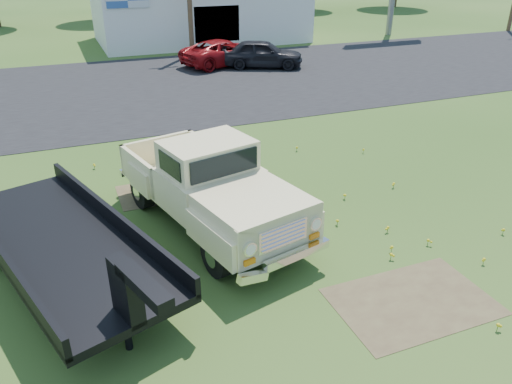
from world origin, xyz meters
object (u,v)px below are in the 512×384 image
flatbed_trailer (61,238)px  vintage_pickup_truck (209,185)px  red_pickup (224,53)px  dark_sedan (262,54)px

flatbed_trailer → vintage_pickup_truck: bearing=-2.3°
red_pickup → dark_sedan: 2.22m
dark_sedan → flatbed_trailer: bearing=170.8°
vintage_pickup_truck → dark_sedan: (7.85, 15.71, -0.34)m
flatbed_trailer → red_pickup: (9.44, 18.04, -0.25)m
flatbed_trailer → dark_sedan: flatbed_trailer is taller
vintage_pickup_truck → red_pickup: vintage_pickup_truck is taller
vintage_pickup_truck → red_pickup: 18.14m
flatbed_trailer → red_pickup: size_ratio=1.38×
vintage_pickup_truck → flatbed_trailer: (-3.33, -0.97, -0.14)m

